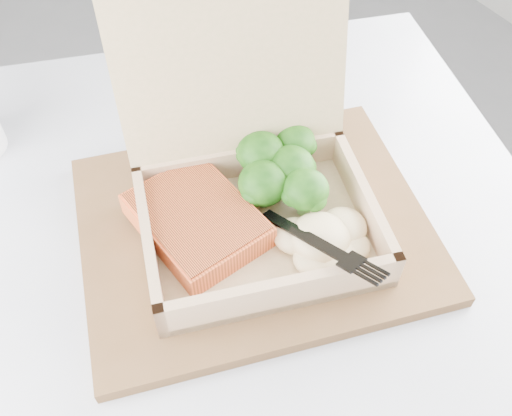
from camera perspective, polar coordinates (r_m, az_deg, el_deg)
cafe_table at (r=0.77m, az=-2.91°, el=-11.40°), size 0.92×0.92×0.71m
serving_tray at (r=0.61m, az=-0.18°, el=-1.96°), size 0.42×0.37×0.02m
takeout_container at (r=0.58m, az=-0.57°, el=3.11°), size 0.28×0.28×0.22m
salmon_fillet at (r=0.58m, az=-5.95°, el=-1.23°), size 0.12×0.15×0.03m
broccoli_pile at (r=0.61m, az=3.46°, el=3.47°), size 0.13×0.13×0.05m
mashed_potatoes at (r=0.56m, az=6.44°, el=-2.90°), size 0.10×0.08×0.03m
plastic_fork at (r=0.56m, az=3.18°, el=-1.38°), size 0.05×0.16×0.04m
receipt at (r=0.76m, az=-0.65°, el=10.41°), size 0.10×0.15×0.00m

